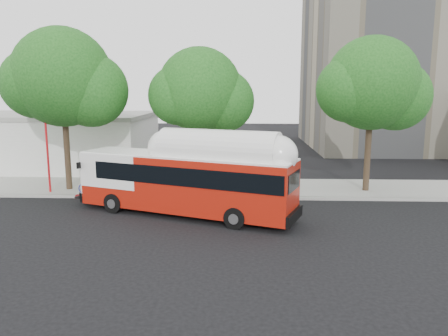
# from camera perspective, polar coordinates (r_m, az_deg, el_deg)

# --- Properties ---
(ground) EXTENTS (120.00, 120.00, 0.00)m
(ground) POSITION_cam_1_polar(r_m,az_deg,el_deg) (21.11, -1.85, -6.66)
(ground) COLOR black
(ground) RESTS_ON ground
(sidewalk) EXTENTS (60.00, 5.00, 0.15)m
(sidewalk) POSITION_cam_1_polar(r_m,az_deg,el_deg) (27.36, -0.90, -2.56)
(sidewalk) COLOR gray
(sidewalk) RESTS_ON ground
(curb_strip) EXTENTS (60.00, 0.30, 0.15)m
(curb_strip) POSITION_cam_1_polar(r_m,az_deg,el_deg) (24.84, -1.22, -3.88)
(curb_strip) COLOR gray
(curb_strip) RESTS_ON ground
(red_curb_segment) EXTENTS (10.00, 0.32, 0.16)m
(red_curb_segment) POSITION_cam_1_polar(r_m,az_deg,el_deg) (25.19, -8.06, -3.77)
(red_curb_segment) COLOR maroon
(red_curb_segment) RESTS_ON ground
(street_tree_left) EXTENTS (6.67, 5.80, 9.74)m
(street_tree_left) POSITION_cam_1_polar(r_m,az_deg,el_deg) (27.58, -19.36, 10.65)
(street_tree_left) COLOR #2D2116
(street_tree_left) RESTS_ON ground
(street_tree_mid) EXTENTS (5.75, 5.00, 8.62)m
(street_tree_mid) POSITION_cam_1_polar(r_m,az_deg,el_deg) (26.29, -2.30, 9.73)
(street_tree_mid) COLOR #2D2116
(street_tree_mid) RESTS_ON ground
(street_tree_right) EXTENTS (6.21, 5.40, 9.18)m
(street_tree_right) POSITION_cam_1_polar(r_m,az_deg,el_deg) (27.21, 19.57, 9.91)
(street_tree_right) COLOR #2D2116
(street_tree_right) RESTS_ON ground
(low_commercial_bldg) EXTENTS (16.20, 10.20, 4.25)m
(low_commercial_bldg) POSITION_cam_1_polar(r_m,az_deg,el_deg) (37.69, -22.06, 3.42)
(low_commercial_bldg) COLOR silver
(low_commercial_bldg) RESTS_ON ground
(transit_bus) EXTENTS (11.62, 6.11, 3.45)m
(transit_bus) POSITION_cam_1_polar(r_m,az_deg,el_deg) (21.39, -4.91, -2.00)
(transit_bus) COLOR #A3170B
(transit_bus) RESTS_ON ground
(signal_pole) EXTENTS (0.13, 0.43, 4.52)m
(signal_pole) POSITION_cam_1_polar(r_m,az_deg,el_deg) (27.46, -22.03, 1.50)
(signal_pole) COLOR red
(signal_pole) RESTS_ON ground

